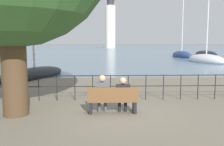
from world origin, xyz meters
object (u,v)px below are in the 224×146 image
(sailboat_0, at_px, (206,60))
(sailboat_2, at_px, (182,55))
(park_bench, at_px, (113,101))
(harbor_lighthouse, at_px, (110,24))
(sailboat_4, at_px, (206,54))
(seated_person_right, at_px, (123,93))
(sailboat_1, at_px, (34,73))
(seated_person_left, at_px, (102,92))

(sailboat_0, bearing_deg, sailboat_2, 72.53)
(park_bench, bearing_deg, sailboat_2, 68.48)
(park_bench, height_order, sailboat_2, sailboat_2)
(sailboat_0, height_order, harbor_lighthouse, harbor_lighthouse)
(sailboat_2, height_order, sailboat_4, sailboat_2)
(seated_person_right, xyz_separation_m, sailboat_1, (-5.28, 8.84, -0.33))
(sailboat_1, height_order, harbor_lighthouse, harbor_lighthouse)
(sailboat_0, xyz_separation_m, sailboat_2, (0.59, 11.18, 0.07))
(seated_person_right, bearing_deg, sailboat_1, 120.85)
(sailboat_0, xyz_separation_m, sailboat_1, (-17.29, -12.72, 0.02))
(harbor_lighthouse, bearing_deg, sailboat_1, -94.73)
(seated_person_right, relative_size, harbor_lighthouse, 0.05)
(seated_person_left, distance_m, seated_person_right, 0.69)
(sailboat_4, distance_m, harbor_lighthouse, 82.73)
(seated_person_right, height_order, sailboat_2, sailboat_2)
(seated_person_right, relative_size, sailboat_0, 0.15)
(seated_person_left, relative_size, sailboat_4, 0.11)
(park_bench, distance_m, sailboat_0, 24.92)
(sailboat_1, bearing_deg, sailboat_2, 74.90)
(sailboat_0, height_order, sailboat_1, sailboat_1)
(harbor_lighthouse, bearing_deg, sailboat_4, -79.09)
(park_bench, bearing_deg, seated_person_left, 168.32)
(seated_person_left, bearing_deg, sailboat_1, 117.42)
(park_bench, bearing_deg, sailboat_1, 118.96)
(seated_person_left, bearing_deg, sailboat_2, 67.91)
(seated_person_left, height_order, sailboat_2, sailboat_2)
(harbor_lighthouse, bearing_deg, seated_person_left, -92.19)
(sailboat_4, xyz_separation_m, harbor_lighthouse, (-15.50, 80.42, 11.66))
(seated_person_left, relative_size, sailboat_1, 0.10)
(seated_person_left, xyz_separation_m, sailboat_0, (12.70, 21.57, -0.39))
(park_bench, height_order, seated_person_left, seated_person_left)
(park_bench, distance_m, harbor_lighthouse, 120.22)
(sailboat_1, bearing_deg, seated_person_left, -40.88)
(sailboat_4, bearing_deg, seated_person_left, -118.57)
(sailboat_0, height_order, sailboat_4, sailboat_4)
(sailboat_2, bearing_deg, sailboat_1, -135.22)
(sailboat_1, distance_m, harbor_lighthouse, 111.66)
(park_bench, relative_size, seated_person_left, 1.30)
(seated_person_left, xyz_separation_m, sailboat_1, (-4.59, 8.85, -0.37))
(seated_person_right, xyz_separation_m, harbor_lighthouse, (3.87, 119.52, 11.31))
(sailboat_0, bearing_deg, sailboat_4, 52.75)
(seated_person_right, bearing_deg, park_bench, -167.81)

